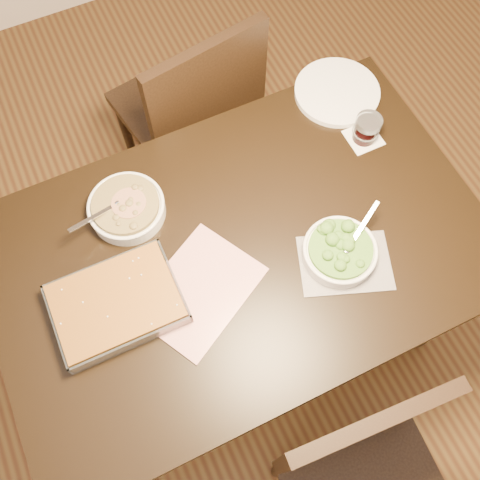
{
  "coord_description": "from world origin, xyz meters",
  "views": [
    {
      "loc": [
        -0.26,
        -0.55,
        2.13
      ],
      "look_at": [
        0.0,
        0.0,
        0.8
      ],
      "focal_mm": 40.0,
      "sensor_mm": 36.0,
      "label": 1
    }
  ],
  "objects_px": {
    "dinner_plate": "(337,92)",
    "wine_tumbler": "(367,128)",
    "chair_far": "(194,111)",
    "baking_dish": "(117,304)",
    "stew_bowl": "(127,208)",
    "table": "(240,261)",
    "broccoli_bowl": "(340,251)",
    "chair_near": "(365,478)"
  },
  "relations": [
    {
      "from": "dinner_plate",
      "to": "wine_tumbler",
      "type": "bearing_deg",
      "value": -93.26
    },
    {
      "from": "dinner_plate",
      "to": "chair_far",
      "type": "height_order",
      "value": "chair_far"
    },
    {
      "from": "baking_dish",
      "to": "chair_far",
      "type": "distance_m",
      "value": 0.88
    },
    {
      "from": "stew_bowl",
      "to": "table",
      "type": "bearing_deg",
      "value": -44.54
    },
    {
      "from": "baking_dish",
      "to": "stew_bowl",
      "type": "bearing_deg",
      "value": 65.34
    },
    {
      "from": "broccoli_bowl",
      "to": "dinner_plate",
      "type": "relative_size",
      "value": 0.8
    },
    {
      "from": "dinner_plate",
      "to": "broccoli_bowl",
      "type": "bearing_deg",
      "value": -119.35
    },
    {
      "from": "chair_far",
      "to": "table",
      "type": "bearing_deg",
      "value": 69.72
    },
    {
      "from": "broccoli_bowl",
      "to": "chair_near",
      "type": "xyz_separation_m",
      "value": [
        -0.18,
        -0.54,
        -0.26
      ]
    },
    {
      "from": "broccoli_bowl",
      "to": "baking_dish",
      "type": "relative_size",
      "value": 0.66
    },
    {
      "from": "table",
      "to": "wine_tumbler",
      "type": "height_order",
      "value": "wine_tumbler"
    },
    {
      "from": "dinner_plate",
      "to": "baking_dish",
      "type": "bearing_deg",
      "value": -156.9
    },
    {
      "from": "table",
      "to": "wine_tumbler",
      "type": "distance_m",
      "value": 0.56
    },
    {
      "from": "stew_bowl",
      "to": "dinner_plate",
      "type": "bearing_deg",
      "value": 8.86
    },
    {
      "from": "broccoli_bowl",
      "to": "chair_near",
      "type": "distance_m",
      "value": 0.63
    },
    {
      "from": "wine_tumbler",
      "to": "chair_far",
      "type": "height_order",
      "value": "chair_far"
    },
    {
      "from": "chair_near",
      "to": "broccoli_bowl",
      "type": "bearing_deg",
      "value": 75.21
    },
    {
      "from": "stew_bowl",
      "to": "baking_dish",
      "type": "distance_m",
      "value": 0.29
    },
    {
      "from": "stew_bowl",
      "to": "baking_dish",
      "type": "bearing_deg",
      "value": -115.46
    },
    {
      "from": "baking_dish",
      "to": "wine_tumbler",
      "type": "height_order",
      "value": "wine_tumbler"
    },
    {
      "from": "broccoli_bowl",
      "to": "baking_dish",
      "type": "distance_m",
      "value": 0.62
    },
    {
      "from": "table",
      "to": "broccoli_bowl",
      "type": "bearing_deg",
      "value": -30.23
    },
    {
      "from": "stew_bowl",
      "to": "chair_far",
      "type": "bearing_deg",
      "value": 48.87
    },
    {
      "from": "broccoli_bowl",
      "to": "chair_near",
      "type": "bearing_deg",
      "value": -108.41
    },
    {
      "from": "chair_far",
      "to": "broccoli_bowl",
      "type": "bearing_deg",
      "value": 88.37
    },
    {
      "from": "chair_near",
      "to": "chair_far",
      "type": "relative_size",
      "value": 0.98
    },
    {
      "from": "baking_dish",
      "to": "wine_tumbler",
      "type": "xyz_separation_m",
      "value": [
        0.88,
        0.19,
        0.02
      ]
    },
    {
      "from": "chair_near",
      "to": "wine_tumbler",
      "type": "bearing_deg",
      "value": 65.84
    },
    {
      "from": "table",
      "to": "wine_tumbler",
      "type": "bearing_deg",
      "value": 18.85
    },
    {
      "from": "table",
      "to": "stew_bowl",
      "type": "relative_size",
      "value": 5.82
    },
    {
      "from": "table",
      "to": "dinner_plate",
      "type": "distance_m",
      "value": 0.64
    },
    {
      "from": "stew_bowl",
      "to": "broccoli_bowl",
      "type": "height_order",
      "value": "stew_bowl"
    },
    {
      "from": "broccoli_bowl",
      "to": "dinner_plate",
      "type": "distance_m",
      "value": 0.57
    },
    {
      "from": "wine_tumbler",
      "to": "dinner_plate",
      "type": "distance_m",
      "value": 0.19
    },
    {
      "from": "baking_dish",
      "to": "chair_far",
      "type": "relative_size",
      "value": 0.35
    },
    {
      "from": "dinner_plate",
      "to": "chair_far",
      "type": "distance_m",
      "value": 0.55
    },
    {
      "from": "wine_tumbler",
      "to": "chair_near",
      "type": "relative_size",
      "value": 0.1
    },
    {
      "from": "broccoli_bowl",
      "to": "chair_far",
      "type": "xyz_separation_m",
      "value": [
        -0.11,
        0.8,
        -0.25
      ]
    },
    {
      "from": "chair_near",
      "to": "table",
      "type": "bearing_deg",
      "value": 98.4
    },
    {
      "from": "table",
      "to": "baking_dish",
      "type": "distance_m",
      "value": 0.39
    },
    {
      "from": "wine_tumbler",
      "to": "chair_near",
      "type": "distance_m",
      "value": 1.01
    },
    {
      "from": "wine_tumbler",
      "to": "chair_near",
      "type": "bearing_deg",
      "value": -117.78
    }
  ]
}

